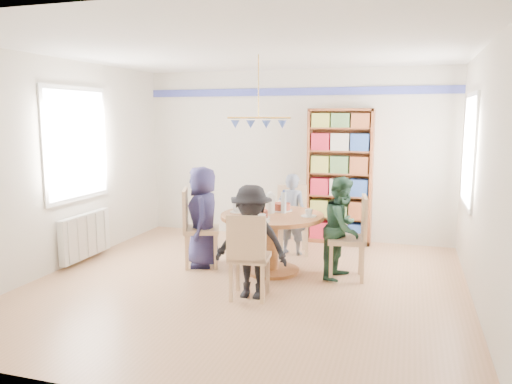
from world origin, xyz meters
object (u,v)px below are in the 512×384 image
at_px(chair_right, 354,234).
at_px(person_near, 251,242).
at_px(person_far, 292,214).
at_px(person_left, 203,217).
at_px(bookshelf, 340,178).
at_px(chair_far, 293,216).
at_px(person_right, 342,228).
at_px(dining_table, 272,229).
at_px(chair_left, 195,224).
at_px(radiator, 85,236).
at_px(chair_near, 248,253).

relative_size(chair_right, person_near, 0.82).
bearing_deg(person_near, person_far, 89.09).
height_order(chair_right, person_left, person_left).
relative_size(chair_right, bookshelf, 0.49).
distance_m(chair_far, person_right, 1.29).
bearing_deg(dining_table, person_right, 2.30).
distance_m(chair_left, person_right, 1.92).
bearing_deg(radiator, person_right, 5.08).
distance_m(chair_far, chair_near, 2.03).
xyz_separation_m(chair_right, person_right, (-0.14, -0.01, 0.06)).
relative_size(radiator, chair_left, 0.97).
bearing_deg(person_right, chair_right, -74.60).
relative_size(radiator, chair_near, 1.05).
relative_size(dining_table, chair_left, 1.26).
distance_m(dining_table, person_right, 0.88).
height_order(chair_right, bookshelf, bookshelf).
height_order(radiator, chair_right, chair_right).
bearing_deg(chair_left, chair_far, 44.35).
xyz_separation_m(dining_table, chair_far, (0.03, 1.00, -0.02)).
height_order(dining_table, chair_far, chair_far).
xyz_separation_m(chair_left, chair_near, (1.06, -0.98, -0.04)).
relative_size(chair_far, chair_near, 1.03).
relative_size(person_right, bookshelf, 0.60).
bearing_deg(person_right, chair_left, 105.35).
bearing_deg(person_far, radiator, 33.65).
relative_size(chair_far, person_left, 0.74).
bearing_deg(person_left, radiator, -102.39).
distance_m(chair_far, person_far, 0.13).
distance_m(radiator, person_left, 1.69).
bearing_deg(chair_near, person_left, 133.45).
relative_size(person_right, person_far, 1.07).
distance_m(radiator, chair_left, 1.57).
xyz_separation_m(person_left, person_far, (0.99, 0.90, -0.08)).
height_order(person_left, person_far, person_left).
xyz_separation_m(chair_far, person_left, (-0.97, -1.02, 0.13)).
xyz_separation_m(chair_near, person_far, (0.03, 1.91, 0.06)).
relative_size(dining_table, bookshelf, 0.62).
bearing_deg(dining_table, person_far, 86.91).
height_order(chair_right, person_right, person_right).
bearing_deg(person_near, chair_near, -94.89).
relative_size(person_left, person_right, 1.06).
height_order(chair_right, person_near, person_near).
bearing_deg(person_left, person_far, 110.82).
bearing_deg(bookshelf, chair_right, -76.38).
height_order(radiator, dining_table, dining_table).
distance_m(radiator, person_near, 2.70).
bearing_deg(chair_near, chair_left, 137.37).
bearing_deg(person_left, person_near, 24.78).
height_order(chair_left, person_far, person_far).
height_order(radiator, person_right, person_right).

